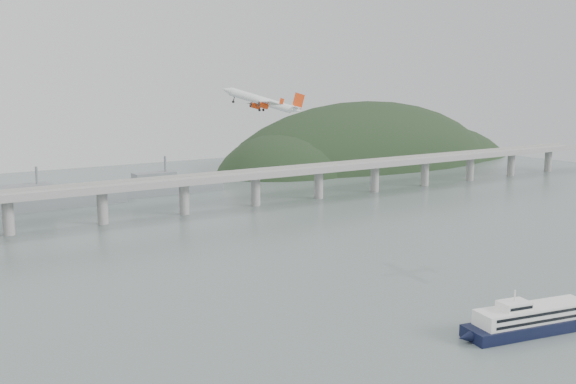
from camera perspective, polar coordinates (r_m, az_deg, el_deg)
ground at (r=237.12m, az=7.42°, el=-10.49°), size 900.00×900.00×0.00m
bridge at (r=400.79m, az=-11.57°, el=0.29°), size 800.00×22.00×23.90m
headland at (r=667.90m, az=7.49°, el=0.86°), size 365.00×155.00×156.00m
ferry at (r=235.22m, az=19.98°, el=-10.12°), size 79.07×25.08×15.03m
airliner at (r=272.28m, az=-2.10°, el=7.66°), size 35.03×32.14×12.54m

